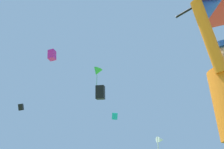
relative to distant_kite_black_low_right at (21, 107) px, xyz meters
name	(u,v)px	position (x,y,z in m)	size (l,w,h in m)	color
distant_kite_black_low_right	(21,107)	(0.00, 0.00, 0.00)	(1.05, 0.99, 1.25)	black
distant_kite_black_low_left	(100,92)	(6.71, -18.08, -2.22)	(1.14, 1.19, 1.32)	black
distant_kite_green_far_center	(97,72)	(8.30, -12.45, 2.55)	(1.74, 1.75, 2.80)	green
distant_kite_magenta_mid_left	(52,55)	(2.38, -14.22, 2.71)	(1.06, 1.05, 1.19)	#DB2393
distant_kite_teal_overhead_distant	(115,116)	(13.37, -6.80, -1.62)	(0.92, 1.10, 1.20)	#19B2AD
marker_flag	(160,142)	(5.66, -27.65, -7.36)	(0.30, 0.24, 1.61)	silver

